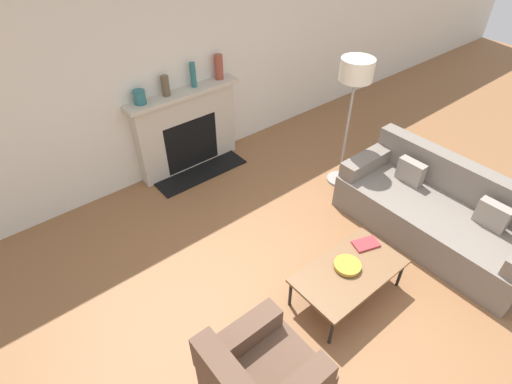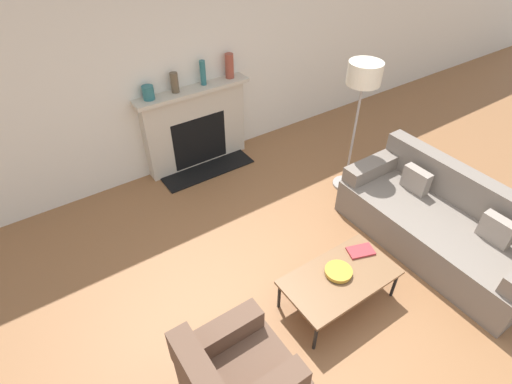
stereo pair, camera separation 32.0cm
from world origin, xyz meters
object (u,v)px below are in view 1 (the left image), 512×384
Objects in this scene: coffee_table at (349,272)px; mantel_vase_left at (140,97)px; mantel_vase_right at (219,67)px; bowl at (347,265)px; fireplace at (188,131)px; couch at (438,213)px; floor_lamp at (355,81)px; mantel_vase_center_left at (165,86)px; mantel_vase_center_right at (193,75)px; book at (366,244)px; armchair_near at (261,381)px.

mantel_vase_left is (-0.56, 2.97, 0.89)m from coffee_table.
mantel_vase_right is (1.17, 0.00, 0.08)m from mantel_vase_left.
bowl is 3.13m from mantel_vase_right.
fireplace is 4.85× the size of mantel_vase_right.
couch is 6.68× the size of mantel_vase_right.
fireplace is at bearing 131.02° from floor_lamp.
mantel_vase_center_left is (0.36, 0.00, 0.04)m from mantel_vase_left.
bowl is 2.18m from floor_lamp.
mantel_vase_center_right is at bearing 0.00° from mantel_vase_center_left.
book is (0.39, 0.12, 0.04)m from coffee_table.
mantel_vase_center_left reaches higher than book.
mantel_vase_left is at bearing 180.00° from mantel_vase_right.
floor_lamp is at bearing -45.05° from mantel_vase_center_left.
coffee_table is 3.12m from mantel_vase_center_left.
mantel_vase_right is (-0.81, 1.63, -0.13)m from floor_lamp.
floor_lamp is 2.04m from mantel_vase_center_right.
floor_lamp is (1.40, -1.61, 0.89)m from fireplace.
book is at bearing -78.29° from mantel_vase_center_left.
coffee_table is at bearing -90.31° from fireplace.
fireplace is at bearing 116.20° from book.
mantel_vase_center_left is at bearing 134.95° from floor_lamp.
mantel_vase_right is at bearing 0.00° from mantel_vase_center_right.
bowl is 3.06m from mantel_vase_center_left.
couch is 3.31m from mantel_vase_right.
bowl is 3.07m from mantel_vase_center_right.
armchair_near is 1.35m from coffee_table.
floor_lamp is at bearing -177.20° from couch.
mantel_vase_left is 0.52× the size of mantel_vase_right.
mantel_vase_center_left is at bearing 93.95° from coffee_table.
mantel_vase_left reaches higher than fireplace.
mantel_vase_center_right is (-1.28, 3.02, 1.01)m from couch.
couch is at bearing -85.94° from armchair_near.
book is 1.92m from floor_lamp.
mantel_vase_center_left is (-0.20, 2.97, 0.94)m from coffee_table.
bowl is at bearing -79.01° from mantel_vase_left.
floor_lamp is 5.32× the size of mantel_vase_center_right.
mantel_vase_left is (0.76, 3.22, 0.94)m from armchair_near.
floor_lamp is at bearing -63.43° from mantel_vase_right.
fireplace reaches higher than coffee_table.
mantel_vase_left is (-0.95, 2.85, 0.85)m from book.
floor_lamp is 10.09× the size of mantel_vase_left.
fireplace is 6.24× the size of mantel_vase_center_left.
couch is 1.80m from floor_lamp.
mantel_vase_right is (0.61, 2.97, 0.97)m from coffee_table.
bowl is 1.54× the size of mantel_vase_left.
mantel_vase_left is (-0.58, 0.01, 0.68)m from fireplace.
mantel_vase_left is at bearing 180.00° from mantel_vase_center_left.
mantel_vase_center_right is at bearing 126.79° from floor_lamp.
coffee_table is 3.43× the size of mantel_vase_center_right.
mantel_vase_right reaches higher than armchair_near.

